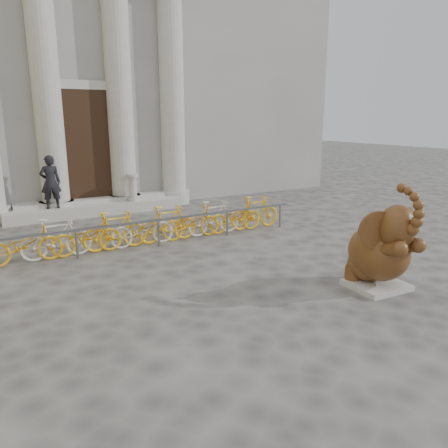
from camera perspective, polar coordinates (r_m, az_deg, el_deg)
ground at (r=7.62m, az=1.96°, el=-11.93°), size 80.00×80.00×0.00m
classical_building at (r=21.21m, az=-21.54°, el=20.21°), size 22.00×10.70×12.00m
entrance_steps at (r=15.94m, az=-16.43°, el=1.97°), size 6.00×1.20×0.36m
elephant_statue at (r=9.03m, az=19.81°, el=-3.30°), size 1.43×1.60×2.13m
bike_rack at (r=11.72m, az=-9.08°, el=-0.19°), size 8.35×0.53×1.00m
pedestrian at (r=15.34m, az=-21.73°, el=5.11°), size 0.67×0.47×1.75m
balustrade_post at (r=15.89m, az=-11.82°, el=4.53°), size 0.40×0.40×0.98m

